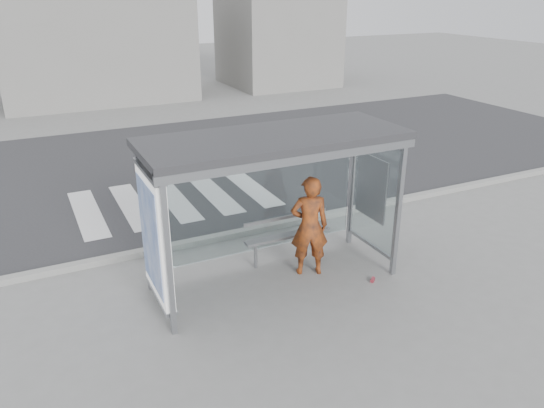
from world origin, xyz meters
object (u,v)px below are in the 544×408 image
Objects in this scene: person at (309,226)px; bus_shelter at (252,175)px; soda_can at (373,280)px; bench at (288,235)px.

bus_shelter is at bearing 17.34° from person.
person is at bearing -2.89° from bus_shelter.
person is 1.45m from soda_can.
bus_shelter is 1.81m from bench.
bus_shelter reaches higher than soda_can.
soda_can is (0.97, -1.35, -0.49)m from bench.
soda_can is (1.90, -0.83, -1.95)m from bus_shelter.
bus_shelter reaches higher than bench.
person is 0.71m from bench.
bench is at bearing -57.85° from person.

